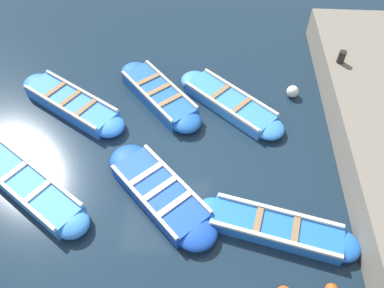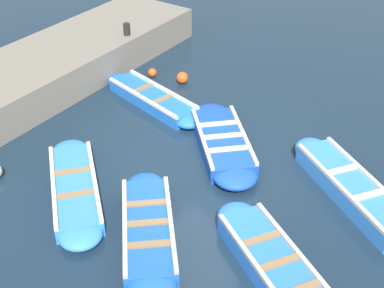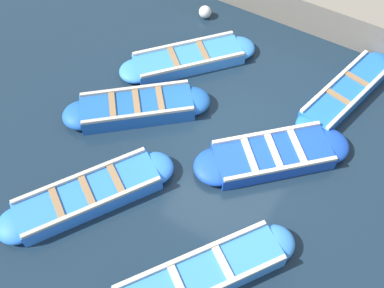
# 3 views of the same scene
# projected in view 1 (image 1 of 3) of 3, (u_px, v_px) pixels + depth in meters

# --- Properties ---
(ground_plane) EXTENTS (120.00, 120.00, 0.00)m
(ground_plane) POSITION_uv_depth(u_px,v_px,m) (162.00, 164.00, 9.30)
(ground_plane) COLOR #162838
(boat_mid_row) EXTENTS (3.57, 2.66, 0.43)m
(boat_mid_row) POSITION_uv_depth(u_px,v_px,m) (72.00, 104.00, 10.42)
(boat_mid_row) COLOR blue
(boat_mid_row) RESTS_ON ground
(boat_bow_out) EXTENTS (3.08, 3.15, 0.41)m
(boat_bow_out) POSITION_uv_depth(u_px,v_px,m) (160.00, 193.00, 8.56)
(boat_bow_out) COLOR #1947B7
(boat_bow_out) RESTS_ON ground
(boat_alongside) EXTENTS (3.60, 1.51, 0.37)m
(boat_alongside) POSITION_uv_depth(u_px,v_px,m) (276.00, 228.00, 8.01)
(boat_alongside) COLOR blue
(boat_alongside) RESTS_ON ground
(boat_near_quay) EXTENTS (3.22, 2.97, 0.37)m
(boat_near_quay) POSITION_uv_depth(u_px,v_px,m) (230.00, 103.00, 10.48)
(boat_near_quay) COLOR #3884E0
(boat_near_quay) RESTS_ON ground
(boat_tucked) EXTENTS (2.86, 3.14, 0.45)m
(boat_tucked) POSITION_uv_depth(u_px,v_px,m) (159.00, 95.00, 10.63)
(boat_tucked) COLOR #1E59AD
(boat_tucked) RESTS_ON ground
(boat_outer_right) EXTENTS (3.59, 2.80, 0.44)m
(boat_outer_right) POSITION_uv_depth(u_px,v_px,m) (28.00, 186.00, 8.65)
(boat_outer_right) COLOR #3884E0
(boat_outer_right) RESTS_ON ground
(bollard_mid_north) EXTENTS (0.20, 0.20, 0.35)m
(bollard_mid_north) POSITION_uv_depth(u_px,v_px,m) (342.00, 57.00, 10.29)
(bollard_mid_north) COLOR black
(bollard_mid_north) RESTS_ON quay_wall
(buoy_white_drifting) EXTENTS (0.35, 0.35, 0.35)m
(buoy_white_drifting) POSITION_uv_depth(u_px,v_px,m) (293.00, 91.00, 10.76)
(buoy_white_drifting) COLOR silver
(buoy_white_drifting) RESTS_ON ground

